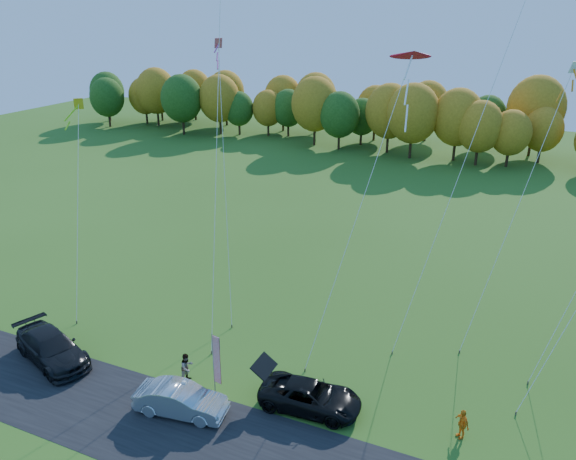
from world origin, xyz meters
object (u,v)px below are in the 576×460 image
at_px(feather_flag, 216,359).
at_px(silver_sedan, 181,400).
at_px(person_east, 462,424).
at_px(black_suv, 310,396).

bearing_deg(feather_flag, silver_sedan, -117.37).
bearing_deg(feather_flag, person_east, 9.72).
bearing_deg(black_suv, person_east, -86.12).
bearing_deg(person_east, silver_sedan, -118.69).
bearing_deg(silver_sedan, feather_flag, -36.23).
bearing_deg(black_suv, silver_sedan, 113.37).
distance_m(silver_sedan, person_east, 13.63).
relative_size(black_suv, person_east, 3.33).
distance_m(silver_sedan, feather_flag, 2.60).
distance_m(person_east, feather_flag, 12.33).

